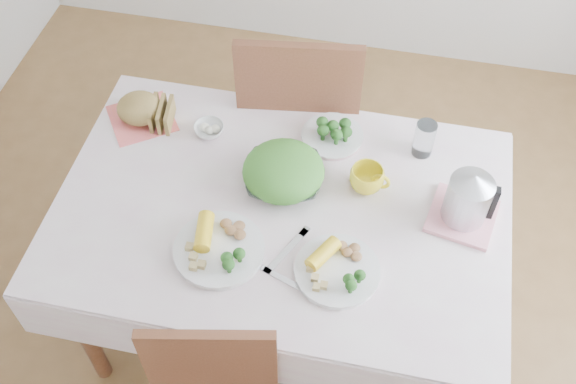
% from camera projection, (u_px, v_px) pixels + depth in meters
% --- Properties ---
extents(floor, '(3.60, 3.60, 0.00)m').
position_uv_depth(floor, '(282.00, 315.00, 2.84)').
color(floor, brown).
rests_on(floor, ground).
extents(dining_table, '(1.40, 0.90, 0.75)m').
position_uv_depth(dining_table, '(282.00, 268.00, 2.54)').
color(dining_table, brown).
rests_on(dining_table, floor).
extents(tablecloth, '(1.50, 1.00, 0.01)m').
position_uv_depth(tablecloth, '(281.00, 207.00, 2.24)').
color(tablecloth, silver).
rests_on(tablecloth, dining_table).
extents(chair_far, '(0.54, 0.54, 1.06)m').
position_uv_depth(chair_far, '(300.00, 122.00, 2.89)').
color(chair_far, brown).
rests_on(chair_far, floor).
extents(salad_bowl, '(0.30, 0.30, 0.06)m').
position_uv_depth(salad_bowl, '(284.00, 177.00, 2.27)').
color(salad_bowl, white).
rests_on(salad_bowl, tablecloth).
extents(dinner_plate_left, '(0.34, 0.34, 0.02)m').
position_uv_depth(dinner_plate_left, '(219.00, 250.00, 2.12)').
color(dinner_plate_left, white).
rests_on(dinner_plate_left, tablecloth).
extents(dinner_plate_right, '(0.38, 0.38, 0.02)m').
position_uv_depth(dinner_plate_right, '(337.00, 271.00, 2.07)').
color(dinner_plate_right, white).
rests_on(dinner_plate_right, tablecloth).
extents(broccoli_plate, '(0.25, 0.25, 0.02)m').
position_uv_depth(broccoli_plate, '(332.00, 136.00, 2.42)').
color(broccoli_plate, beige).
rests_on(broccoli_plate, tablecloth).
extents(napkin, '(0.31, 0.31, 0.00)m').
position_uv_depth(napkin, '(142.00, 118.00, 2.49)').
color(napkin, '#F36863').
rests_on(napkin, tablecloth).
extents(bread_loaf, '(0.20, 0.20, 0.10)m').
position_uv_depth(bread_loaf, '(139.00, 107.00, 2.44)').
color(bread_loaf, olive).
rests_on(bread_loaf, napkin).
extents(fruit_bowl, '(0.13, 0.13, 0.03)m').
position_uv_depth(fruit_bowl, '(209.00, 129.00, 2.43)').
color(fruit_bowl, white).
rests_on(fruit_bowl, tablecloth).
extents(yellow_mug, '(0.13, 0.13, 0.09)m').
position_uv_depth(yellow_mug, '(367.00, 179.00, 2.25)').
color(yellow_mug, yellow).
rests_on(yellow_mug, tablecloth).
extents(glass_tumbler, '(0.08, 0.08, 0.14)m').
position_uv_depth(glass_tumbler, '(424.00, 139.00, 2.34)').
color(glass_tumbler, white).
rests_on(glass_tumbler, tablecloth).
extents(pink_tray, '(0.24, 0.24, 0.02)m').
position_uv_depth(pink_tray, '(462.00, 216.00, 2.20)').
color(pink_tray, pink).
rests_on(pink_tray, tablecloth).
extents(electric_kettle, '(0.16, 0.16, 0.20)m').
position_uv_depth(electric_kettle, '(469.00, 195.00, 2.11)').
color(electric_kettle, '#B2B5BA').
rests_on(electric_kettle, pink_tray).
extents(fork_right, '(0.10, 0.18, 0.00)m').
position_uv_depth(fork_right, '(289.00, 249.00, 2.13)').
color(fork_right, silver).
rests_on(fork_right, tablecloth).
extents(knife, '(0.17, 0.08, 0.00)m').
position_uv_depth(knife, '(287.00, 281.00, 2.06)').
color(knife, silver).
rests_on(knife, tablecloth).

